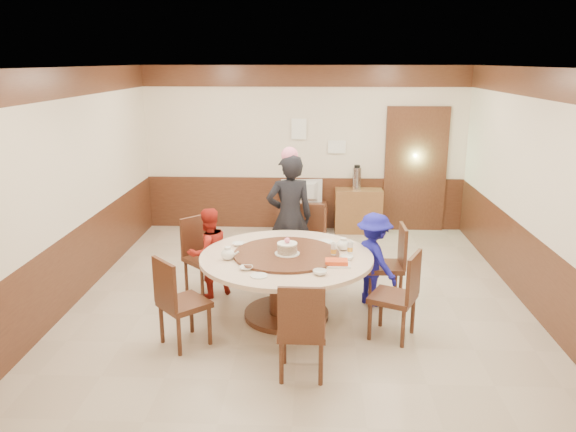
{
  "coord_description": "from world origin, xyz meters",
  "views": [
    {
      "loc": [
        0.14,
        -6.6,
        2.88
      ],
      "look_at": [
        -0.14,
        -0.23,
        1.1
      ],
      "focal_mm": 35.0,
      "sensor_mm": 36.0,
      "label": 1
    }
  ],
  "objects_px": {
    "person_red": "(208,253)",
    "thermos": "(357,178)",
    "banquet_table": "(286,273)",
    "tv_stand": "(302,217)",
    "person_standing": "(290,218)",
    "person_blue": "(374,260)",
    "television": "(302,192)",
    "birthday_cake": "(287,248)",
    "side_cabinet": "(358,211)",
    "shrimp_platter": "(336,263)"
  },
  "relations": [
    {
      "from": "birthday_cake",
      "to": "person_blue",
      "type": "bearing_deg",
      "value": 22.74
    },
    {
      "from": "banquet_table",
      "to": "shrimp_platter",
      "type": "bearing_deg",
      "value": -28.34
    },
    {
      "from": "person_blue",
      "to": "side_cabinet",
      "type": "relative_size",
      "value": 1.43
    },
    {
      "from": "tv_stand",
      "to": "side_cabinet",
      "type": "relative_size",
      "value": 1.06
    },
    {
      "from": "person_red",
      "to": "shrimp_platter",
      "type": "bearing_deg",
      "value": 113.35
    },
    {
      "from": "person_standing",
      "to": "tv_stand",
      "type": "distance_m",
      "value": 2.26
    },
    {
      "from": "tv_stand",
      "to": "thermos",
      "type": "distance_m",
      "value": 1.16
    },
    {
      "from": "shrimp_platter",
      "to": "side_cabinet",
      "type": "distance_m",
      "value": 3.76
    },
    {
      "from": "person_standing",
      "to": "banquet_table",
      "type": "bearing_deg",
      "value": 77.86
    },
    {
      "from": "tv_stand",
      "to": "thermos",
      "type": "xyz_separation_m",
      "value": [
        0.93,
        0.03,
        0.69
      ]
    },
    {
      "from": "tv_stand",
      "to": "television",
      "type": "xyz_separation_m",
      "value": [
        0.0,
        0.0,
        0.45
      ]
    },
    {
      "from": "person_standing",
      "to": "birthday_cake",
      "type": "xyz_separation_m",
      "value": [
        0.02,
        -1.24,
        -0.01
      ]
    },
    {
      "from": "banquet_table",
      "to": "person_red",
      "type": "relative_size",
      "value": 1.72
    },
    {
      "from": "television",
      "to": "thermos",
      "type": "height_order",
      "value": "thermos"
    },
    {
      "from": "television",
      "to": "thermos",
      "type": "bearing_deg",
      "value": 176.5
    },
    {
      "from": "person_standing",
      "to": "person_red",
      "type": "bearing_deg",
      "value": 19.8
    },
    {
      "from": "shrimp_platter",
      "to": "thermos",
      "type": "relative_size",
      "value": 0.79
    },
    {
      "from": "person_red",
      "to": "thermos",
      "type": "relative_size",
      "value": 2.99
    },
    {
      "from": "birthday_cake",
      "to": "television",
      "type": "xyz_separation_m",
      "value": [
        0.09,
        3.42,
        -0.14
      ]
    },
    {
      "from": "person_blue",
      "to": "banquet_table",
      "type": "bearing_deg",
      "value": 78.27
    },
    {
      "from": "side_cabinet",
      "to": "thermos",
      "type": "relative_size",
      "value": 2.11
    },
    {
      "from": "television",
      "to": "person_blue",
      "type": "bearing_deg",
      "value": 101.85
    },
    {
      "from": "person_blue",
      "to": "television",
      "type": "distance_m",
      "value": 3.13
    },
    {
      "from": "side_cabinet",
      "to": "thermos",
      "type": "distance_m",
      "value": 0.57
    },
    {
      "from": "person_standing",
      "to": "tv_stand",
      "type": "xyz_separation_m",
      "value": [
        0.12,
        2.18,
        -0.61
      ]
    },
    {
      "from": "thermos",
      "to": "tv_stand",
      "type": "bearing_deg",
      "value": -178.15
    },
    {
      "from": "side_cabinet",
      "to": "banquet_table",
      "type": "bearing_deg",
      "value": -107.58
    },
    {
      "from": "shrimp_platter",
      "to": "side_cabinet",
      "type": "height_order",
      "value": "shrimp_platter"
    },
    {
      "from": "person_standing",
      "to": "television",
      "type": "height_order",
      "value": "person_standing"
    },
    {
      "from": "tv_stand",
      "to": "person_standing",
      "type": "bearing_deg",
      "value": -93.14
    },
    {
      "from": "person_blue",
      "to": "tv_stand",
      "type": "xyz_separation_m",
      "value": [
        -0.93,
        2.99,
        -0.32
      ]
    },
    {
      "from": "tv_stand",
      "to": "shrimp_platter",
      "type": "bearing_deg",
      "value": -83.06
    },
    {
      "from": "person_blue",
      "to": "shrimp_platter",
      "type": "xyz_separation_m",
      "value": [
        -0.48,
        -0.69,
        0.21
      ]
    },
    {
      "from": "banquet_table",
      "to": "thermos",
      "type": "height_order",
      "value": "thermos"
    },
    {
      "from": "person_standing",
      "to": "shrimp_platter",
      "type": "bearing_deg",
      "value": 97.93
    },
    {
      "from": "banquet_table",
      "to": "person_blue",
      "type": "bearing_deg",
      "value": 20.69
    },
    {
      "from": "birthday_cake",
      "to": "tv_stand",
      "type": "distance_m",
      "value": 3.47
    },
    {
      "from": "birthday_cake",
      "to": "side_cabinet",
      "type": "distance_m",
      "value": 3.64
    },
    {
      "from": "person_red",
      "to": "television",
      "type": "relative_size",
      "value": 1.61
    },
    {
      "from": "person_standing",
      "to": "birthday_cake",
      "type": "bearing_deg",
      "value": 78.32
    },
    {
      "from": "shrimp_platter",
      "to": "side_cabinet",
      "type": "bearing_deg",
      "value": 81.91
    },
    {
      "from": "thermos",
      "to": "side_cabinet",
      "type": "bearing_deg",
      "value": 0.0
    },
    {
      "from": "person_standing",
      "to": "shrimp_platter",
      "type": "xyz_separation_m",
      "value": [
        0.57,
        -1.5,
        -0.08
      ]
    },
    {
      "from": "birthday_cake",
      "to": "banquet_table",
      "type": "bearing_deg",
      "value": 105.23
    },
    {
      "from": "banquet_table",
      "to": "shrimp_platter",
      "type": "height_order",
      "value": "shrimp_platter"
    },
    {
      "from": "banquet_table",
      "to": "person_standing",
      "type": "distance_m",
      "value": 1.24
    },
    {
      "from": "person_red",
      "to": "side_cabinet",
      "type": "distance_m",
      "value": 3.52
    },
    {
      "from": "banquet_table",
      "to": "side_cabinet",
      "type": "xyz_separation_m",
      "value": [
        1.08,
        3.41,
        -0.16
      ]
    },
    {
      "from": "banquet_table",
      "to": "person_standing",
      "type": "bearing_deg",
      "value": 90.69
    },
    {
      "from": "person_blue",
      "to": "birthday_cake",
      "type": "xyz_separation_m",
      "value": [
        -1.02,
        -0.43,
        0.27
      ]
    }
  ]
}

